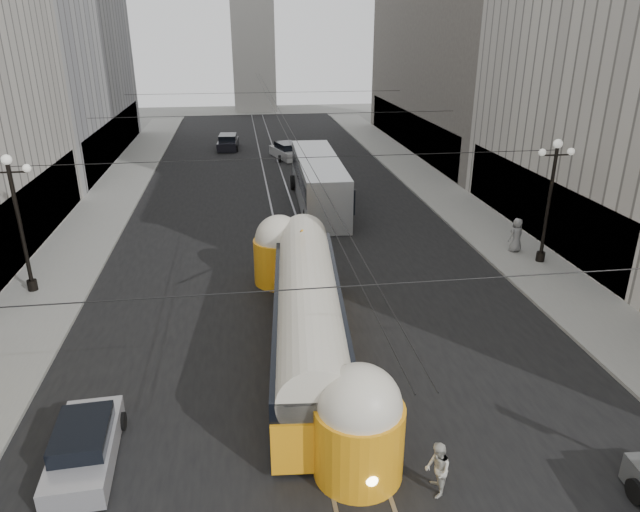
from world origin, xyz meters
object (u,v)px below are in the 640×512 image
object	(u,v)px
pedestrian_sidewalk_right	(516,235)
streetcar	(308,312)
pedestrian_crossing_b	(437,470)
city_bus	(318,180)
sedan_silver	(85,446)

from	to	relation	value
pedestrian_sidewalk_right	streetcar	bearing A→B (deg)	13.05
pedestrian_crossing_b	pedestrian_sidewalk_right	distance (m)	18.91
city_bus	sedan_silver	bearing A→B (deg)	-112.64
sedan_silver	pedestrian_sidewalk_right	distance (m)	23.69
streetcar	sedan_silver	size ratio (longest dim) A/B	3.85
streetcar	pedestrian_sidewalk_right	world-z (taller)	streetcar
streetcar	sedan_silver	xyz separation A→B (m)	(-7.00, -5.07, -1.11)
sedan_silver	pedestrian_sidewalk_right	bearing A→B (deg)	34.92
streetcar	city_bus	world-z (taller)	streetcar
pedestrian_sidewalk_right	pedestrian_crossing_b	bearing A→B (deg)	36.97
pedestrian_crossing_b	pedestrian_sidewalk_right	bearing A→B (deg)	155.04
city_bus	pedestrian_sidewalk_right	bearing A→B (deg)	-48.28
sedan_silver	streetcar	bearing A→B (deg)	35.91
city_bus	pedestrian_crossing_b	distance (m)	26.63
streetcar	pedestrian_sidewalk_right	distance (m)	15.06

